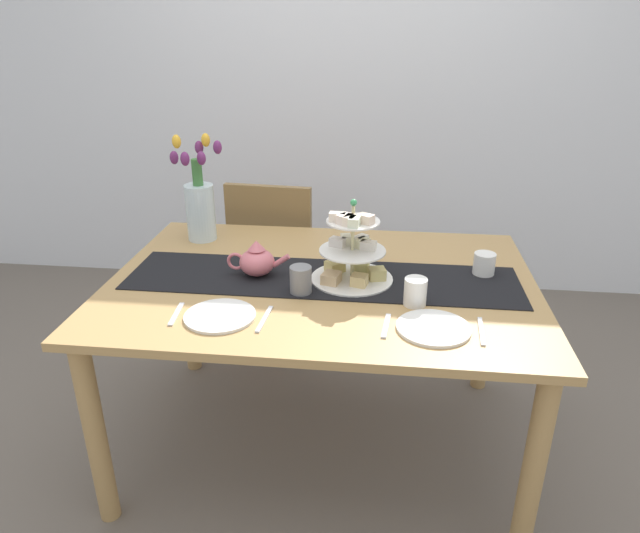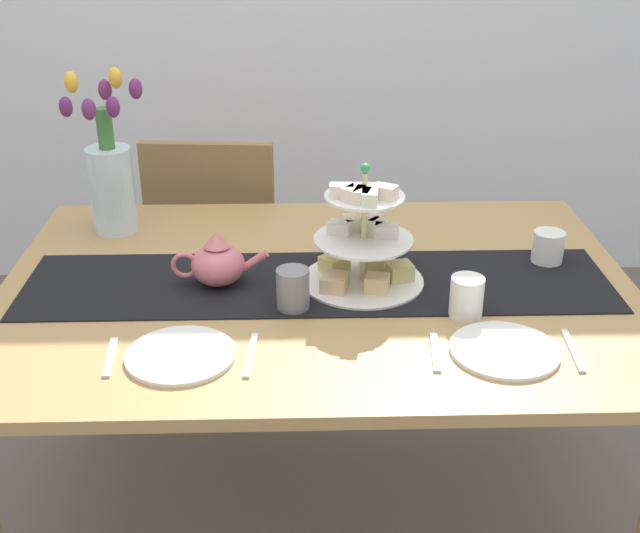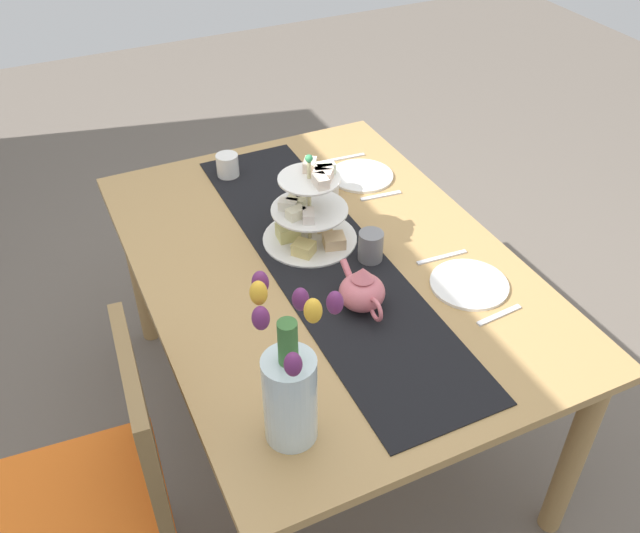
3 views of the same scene
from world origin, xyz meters
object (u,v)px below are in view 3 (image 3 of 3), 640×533
chair_left (108,482)px  knife_right (343,158)px  dinner_plate_left (469,284)px  mug_white_text (328,182)px  dinner_plate_right (361,176)px  tiered_cake_stand (309,215)px  fork_left (499,315)px  cream_jug (228,166)px  knife_left (442,257)px  fork_right (381,196)px  teapot (362,291)px  tulip_vase (290,387)px  mug_grey (371,246)px  dining_table (324,283)px

chair_left → knife_right: size_ratio=5.35×
dinner_plate_left → mug_white_text: mug_white_text is taller
dinner_plate_right → tiered_cake_stand: bearing=129.4°
tiered_cake_stand → fork_left: bearing=-148.8°
cream_jug → knife_left: 0.86m
fork_right → cream_jug: bearing=50.6°
teapot → tulip_vase: tulip_vase is taller
knife_left → mug_grey: mug_grey is taller
tulip_vase → knife_left: bearing=-58.8°
tiered_cake_stand → teapot: bearing=-179.7°
mug_grey → mug_white_text: size_ratio=1.00×
knife_right → mug_grey: size_ratio=1.79×
fork_left → cream_jug: bearing=22.8°
mug_white_text → tiered_cake_stand: bearing=142.1°
chair_left → mug_white_text: bearing=-55.2°
dining_table → knife_left: bearing=-114.2°
dining_table → tulip_vase: bearing=148.0°
chair_left → dinner_plate_left: (0.03, -1.10, 0.25)m
chair_left → tiered_cake_stand: size_ratio=2.99×
tulip_vase → knife_right: size_ratio=2.67×
dinner_plate_left → fork_right: (0.53, 0.00, -0.00)m
knife_left → knife_right: same height
chair_left → teapot: 0.84m
dinner_plate_right → mug_white_text: size_ratio=2.42×
teapot → mug_grey: size_ratio=2.51×
dinner_plate_right → knife_right: (0.14, 0.00, -0.00)m
knife_left → mug_white_text: bearing=18.5°
fork_right → knife_right: bearing=0.0°
knife_left → fork_right: 0.39m
dinner_plate_right → mug_grey: bearing=155.3°
dining_table → mug_grey: size_ratio=16.34×
chair_left → tulip_vase: bearing=-119.3°
tulip_vase → fork_left: size_ratio=3.02×
fork_left → knife_left: size_ratio=0.88×
mug_grey → knife_right: bearing=-19.1°
cream_jug → chair_left: bearing=144.0°
fork_right → knife_right: 0.29m
knife_right → mug_grey: (-0.59, 0.20, 0.05)m
tiered_cake_stand → fork_right: 0.37m
fork_left → dinner_plate_right: dinner_plate_right is taller
chair_left → cream_jug: (0.92, -0.67, 0.29)m
teapot → fork_left: 0.39m
tulip_vase → fork_left: (0.12, -0.68, -0.16)m
dining_table → knife_left: knife_left is taller
dining_table → mug_grey: (-0.06, -0.13, 0.15)m
chair_left → knife_right: chair_left is taller
teapot → tulip_vase: bearing=132.2°
cream_jug → knife_right: (-0.07, -0.43, -0.04)m
chair_left → cream_jug: size_ratio=10.71×
dinner_plate_right → fork_right: size_ratio=1.53×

